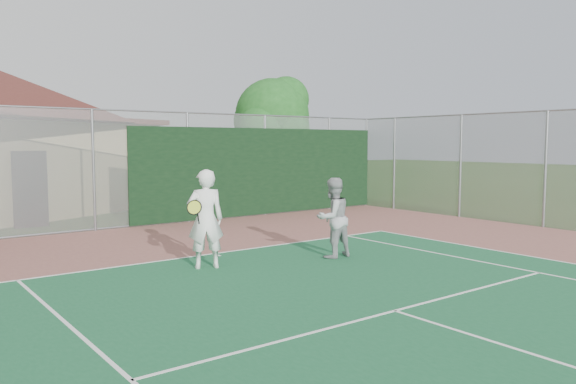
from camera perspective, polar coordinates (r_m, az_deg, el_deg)
name	(u,v)px	position (r m, az deg, el deg)	size (l,w,h in m)	color
back_fence	(191,170)	(18.24, -9.80, 2.19)	(20.08, 0.11, 3.53)	gray
side_fence_right	(460,166)	(20.06, 17.11, 2.52)	(0.08, 9.00, 3.50)	gray
tree	(274,118)	(25.74, -1.42, 7.49)	(3.99, 3.78, 5.57)	#342413
player_white_front	(205,220)	(11.40, -8.39, -2.80)	(1.03, 0.85, 2.00)	white
player_grey_back	(333,219)	(12.38, 4.58, -2.71)	(0.87, 0.68, 1.76)	#A0A2A4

